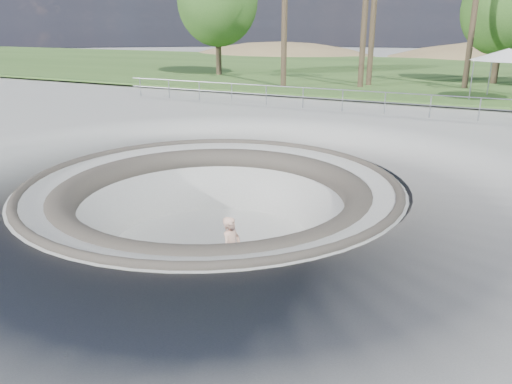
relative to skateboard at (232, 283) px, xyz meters
The scene contains 10 objects.
ground 3.01m from the skateboard, 131.33° to the left, with size 180.00×180.00×0.00m, color #ADADA7.
skate_bowl 2.39m from the skateboard, 131.33° to the left, with size 14.00×14.00×4.10m.
grass_strip 35.89m from the skateboard, 92.53° to the left, with size 180.00×36.00×0.12m.
distant_hills 59.24m from the skateboard, 87.87° to the left, with size 103.20×45.00×28.60m.
safety_railing 14.11m from the skateboard, 96.53° to the left, with size 25.00×0.06×1.03m.
skateboard is the anchor object (origin of this frame).
skater 0.87m from the skateboard, behind, with size 0.62×0.41×1.70m, color #E1AC91.
canopy_white 21.68m from the skateboard, 75.90° to the left, with size 4.97×4.97×2.64m.
bushy_tree_left 31.11m from the skateboard, 120.77° to the left, with size 6.32×5.74×9.11m.
bushy_tree_mid 29.94m from the skateboard, 81.13° to the left, with size 5.43×4.93×7.83m.
Camera 1 is at (6.84, -11.15, 4.12)m, focal length 35.00 mm.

